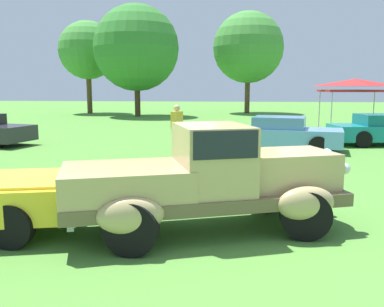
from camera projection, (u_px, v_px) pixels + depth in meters
name	position (u px, v px, depth m)	size (l,w,h in m)	color
ground_plane	(223.00, 227.00, 6.78)	(120.00, 120.00, 0.00)	#4C8433
feature_pickup_truck	(207.00, 178.00, 6.47)	(4.59, 2.86, 1.70)	brown
show_car_skyblue	(282.00, 134.00, 14.97)	(4.37, 2.51, 1.22)	#669EDB
spectator_far_side	(177.00, 127.00, 14.13)	(0.40, 0.47, 1.69)	#7F7056
canopy_tent_left_field	(355.00, 84.00, 20.81)	(3.20, 3.20, 2.71)	#B7B7BC
treeline_far_left	(88.00, 50.00, 35.28)	(4.96, 4.96, 7.91)	brown
treeline_mid_left	(136.00, 48.00, 31.72)	(6.61, 6.61, 8.58)	#47331E
treeline_center	(248.00, 48.00, 35.57)	(6.13, 6.13, 8.75)	brown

